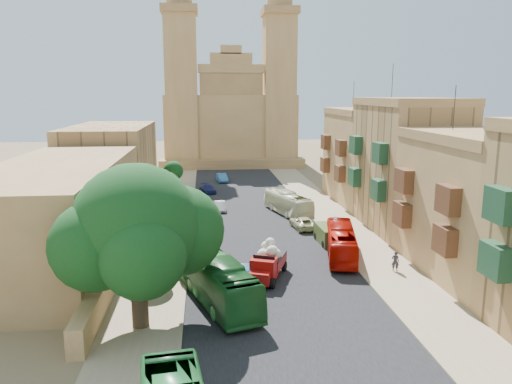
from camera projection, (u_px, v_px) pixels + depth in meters
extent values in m
plane|color=brown|center=(303.00, 350.00, 28.14)|extent=(260.00, 260.00, 0.00)
cube|color=black|center=(252.00, 219.00, 57.41)|extent=(14.00, 140.00, 0.01)
cube|color=#958061|center=(333.00, 217.00, 58.37)|extent=(5.00, 140.00, 0.01)
cube|color=#958061|center=(169.00, 221.00, 56.45)|extent=(5.00, 140.00, 0.01)
cube|color=#958061|center=(312.00, 217.00, 58.11)|extent=(0.25, 140.00, 0.12)
cube|color=#958061|center=(191.00, 220.00, 56.69)|extent=(0.25, 140.00, 0.12)
cube|color=#1A4128|center=(495.00, 261.00, 29.32)|extent=(0.90, 2.20, 2.00)
cube|color=#1A4128|center=(500.00, 205.00, 28.67)|extent=(0.90, 2.20, 2.00)
cube|color=#9F7848|center=(476.00, 209.00, 39.47)|extent=(8.00, 14.00, 10.50)
cube|color=olive|center=(482.00, 138.00, 38.38)|extent=(8.20, 14.00, 0.80)
cylinder|color=black|center=(454.00, 108.00, 40.59)|extent=(0.06, 0.06, 3.60)
cube|color=#532F1B|center=(445.00, 240.00, 35.44)|extent=(0.90, 2.20, 2.00)
cube|color=#532F1B|center=(402.00, 214.00, 43.09)|extent=(0.90, 2.20, 2.00)
cube|color=#532F1B|center=(448.00, 200.00, 34.87)|extent=(0.90, 2.20, 2.00)
cube|color=#532F1B|center=(404.00, 181.00, 42.52)|extent=(0.90, 2.20, 2.00)
cube|color=#A97F4D|center=(407.00, 168.00, 52.89)|extent=(8.00, 14.00, 13.00)
cube|color=olive|center=(411.00, 102.00, 51.56)|extent=(8.20, 14.00, 0.80)
cylinder|color=black|center=(392.00, 81.00, 53.76)|extent=(0.06, 0.06, 3.60)
cube|color=#1A4128|center=(378.00, 190.00, 48.92)|extent=(0.90, 2.20, 2.00)
cube|color=#1A4128|center=(354.00, 177.00, 56.57)|extent=(0.90, 2.20, 2.00)
cube|color=#1A4128|center=(380.00, 153.00, 48.22)|extent=(0.90, 2.20, 2.00)
cube|color=#1A4128|center=(356.00, 145.00, 55.87)|extent=(0.90, 2.20, 2.00)
cube|color=#9F7848|center=(365.00, 158.00, 66.70)|extent=(8.00, 14.00, 11.50)
cube|color=olive|center=(367.00, 112.00, 65.51)|extent=(8.20, 14.00, 0.80)
cylinder|color=black|center=(354.00, 95.00, 67.72)|extent=(0.06, 0.06, 3.60)
cube|color=#532F1B|center=(340.00, 173.00, 62.69)|extent=(0.90, 2.20, 2.00)
cube|color=#532F1B|center=(325.00, 165.00, 70.34)|extent=(0.90, 2.20, 2.00)
cube|color=#532F1B|center=(341.00, 148.00, 62.07)|extent=(0.90, 2.20, 2.00)
cube|color=#532F1B|center=(326.00, 142.00, 69.72)|extent=(0.90, 2.20, 2.00)
cube|color=#9F7848|center=(129.00, 240.00, 46.21)|extent=(1.00, 40.00, 1.80)
cube|color=olive|center=(59.00, 212.00, 43.07)|extent=(10.00, 28.00, 8.40)
cube|color=#A97F4D|center=(112.00, 162.00, 68.28)|extent=(10.00, 22.00, 10.00)
cube|color=#9F7848|center=(229.00, 128.00, 105.83)|extent=(26.00, 20.00, 14.00)
cube|color=olive|center=(232.00, 164.00, 96.76)|extent=(28.00, 4.00, 1.80)
cube|color=olive|center=(231.00, 116.00, 96.66)|extent=(12.00, 2.00, 16.00)
cube|color=#9F7848|center=(231.00, 69.00, 94.94)|extent=(12.60, 2.40, 1.60)
cube|color=#9F7848|center=(231.00, 60.00, 94.61)|extent=(8.00, 2.00, 2.40)
cube|color=#9F7848|center=(231.00, 50.00, 94.26)|extent=(4.00, 2.00, 1.60)
cube|color=#9F7848|center=(182.00, 92.00, 96.09)|extent=(6.00, 6.00, 29.00)
cube|color=olive|center=(179.00, 10.00, 93.17)|extent=(6.80, 6.80, 1.40)
cylinder|color=olive|center=(179.00, 1.00, 92.86)|extent=(4.80, 4.80, 1.80)
cube|color=#9F7848|center=(279.00, 92.00, 98.02)|extent=(6.00, 6.00, 29.00)
cube|color=olive|center=(280.00, 12.00, 95.09)|extent=(6.80, 6.80, 1.40)
cylinder|color=olive|center=(280.00, 3.00, 94.79)|extent=(4.80, 4.80, 1.80)
cylinder|color=#332719|center=(140.00, 296.00, 30.70)|extent=(1.02, 1.02, 3.89)
sphere|color=black|center=(136.00, 227.00, 29.85)|extent=(7.78, 7.78, 7.78)
sphere|color=black|center=(179.00, 231.00, 31.42)|extent=(5.74, 5.74, 5.74)
sphere|color=black|center=(95.00, 246.00, 28.88)|extent=(5.33, 5.33, 5.33)
sphere|color=black|center=(143.00, 256.00, 27.71)|extent=(4.92, 4.92, 4.92)
sphere|color=black|center=(122.00, 206.00, 31.77)|extent=(4.51, 4.51, 4.51)
cylinder|color=#332719|center=(146.00, 266.00, 38.62)|extent=(0.44, 0.44, 2.22)
sphere|color=black|center=(145.00, 238.00, 38.18)|extent=(3.23, 3.23, 3.23)
cylinder|color=#332719|center=(160.00, 225.00, 50.32)|extent=(0.44, 0.44, 2.36)
sphere|color=black|center=(159.00, 202.00, 49.86)|extent=(3.43, 3.43, 3.43)
cylinder|color=#332719|center=(168.00, 201.00, 62.05)|extent=(0.44, 0.44, 2.13)
sphere|color=black|center=(167.00, 184.00, 61.63)|extent=(3.10, 3.10, 3.10)
cylinder|color=#332719|center=(174.00, 185.00, 73.77)|extent=(0.44, 0.44, 2.03)
sphere|color=black|center=(173.00, 171.00, 73.37)|extent=(2.95, 2.95, 2.95)
cube|color=maroon|center=(270.00, 261.00, 39.72)|extent=(3.00, 3.69, 0.80)
cube|color=black|center=(271.00, 256.00, 39.64)|extent=(3.05, 3.75, 0.11)
cube|color=maroon|center=(264.00, 268.00, 37.78)|extent=(2.29, 2.09, 1.60)
cube|color=maroon|center=(260.00, 278.00, 36.84)|extent=(1.80, 1.55, 0.89)
cube|color=black|center=(264.00, 261.00, 37.66)|extent=(1.60, 0.71, 0.80)
cylinder|color=black|center=(250.00, 281.00, 37.42)|extent=(0.58, 0.86, 0.80)
cylinder|color=black|center=(273.00, 283.00, 36.94)|extent=(0.58, 0.86, 0.80)
cylinder|color=black|center=(263.00, 264.00, 41.10)|extent=(0.58, 0.86, 0.80)
cylinder|color=black|center=(284.00, 266.00, 40.63)|extent=(0.58, 0.86, 0.80)
sphere|color=beige|center=(263.00, 255.00, 39.21)|extent=(0.98, 0.98, 0.98)
sphere|color=beige|center=(275.00, 255.00, 39.22)|extent=(0.98, 0.98, 0.98)
sphere|color=beige|center=(272.00, 251.00, 40.10)|extent=(0.98, 0.98, 0.98)
sphere|color=beige|center=(267.00, 247.00, 39.68)|extent=(0.89, 0.89, 0.89)
sphere|color=beige|center=(272.00, 251.00, 38.67)|extent=(0.89, 0.89, 0.89)
sphere|color=beige|center=(270.00, 243.00, 39.34)|extent=(0.80, 0.80, 0.80)
cube|color=#44521F|center=(328.00, 235.00, 48.13)|extent=(1.94, 4.13, 1.68)
cylinder|color=black|center=(324.00, 244.00, 46.75)|extent=(0.29, 0.68, 0.67)
cylinder|color=black|center=(340.00, 244.00, 46.97)|extent=(0.29, 0.68, 0.67)
cylinder|color=black|center=(316.00, 236.00, 49.49)|extent=(0.29, 0.68, 0.67)
cylinder|color=black|center=(331.00, 235.00, 49.72)|extent=(0.29, 0.68, 0.67)
imported|color=#1C5B24|center=(216.00, 279.00, 34.64)|extent=(6.02, 11.60, 3.16)
imported|color=#B50E04|center=(341.00, 242.00, 43.96)|extent=(4.25, 9.85, 2.67)
imported|color=beige|center=(288.00, 203.00, 59.72)|extent=(4.74, 9.76, 2.65)
imported|color=#5696CF|center=(246.00, 276.00, 37.54)|extent=(1.80, 4.23, 1.43)
imported|color=white|center=(220.00, 206.00, 61.60)|extent=(1.37, 3.59, 1.17)
imported|color=#BAB582|center=(303.00, 223.00, 53.43)|extent=(2.58, 4.72, 1.26)
imported|color=navy|center=(208.00, 189.00, 72.76)|extent=(2.75, 4.36, 1.18)
imported|color=white|center=(269.00, 196.00, 67.76)|extent=(2.03, 3.78, 1.22)
imported|color=teal|center=(222.00, 178.00, 81.83)|extent=(1.99, 4.25, 1.35)
imported|color=#2A262E|center=(395.00, 261.00, 40.48)|extent=(0.73, 0.62, 1.69)
imported|color=#26262E|center=(349.00, 245.00, 45.16)|extent=(0.62, 0.93, 1.47)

